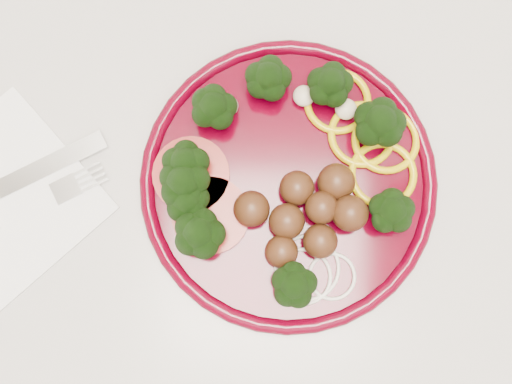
{
  "coord_description": "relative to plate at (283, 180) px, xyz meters",
  "views": [
    {
      "loc": [
        -0.2,
        1.62,
        1.5
      ],
      "look_at": [
        -0.2,
        1.7,
        0.92
      ],
      "focal_mm": 45.0,
      "sensor_mm": 36.0,
      "label": 1
    }
  ],
  "objects": [
    {
      "name": "napkin",
      "position": [
        -0.26,
        -0.02,
        -0.02
      ],
      "size": [
        0.22,
        0.22,
        0.0
      ],
      "primitive_type": "cube",
      "rotation": [
        0.0,
        0.0,
        0.75
      ],
      "color": "white",
      "rests_on": "counter"
    },
    {
      "name": "counter",
      "position": [
        0.17,
        -0.01,
        -0.47
      ],
      "size": [
        2.4,
        0.6,
        0.9
      ],
      "color": "silver",
      "rests_on": "ground"
    },
    {
      "name": "plate",
      "position": [
        0.0,
        0.0,
        0.0
      ],
      "size": [
        0.28,
        0.28,
        0.06
      ],
      "rotation": [
        0.0,
        0.0,
        0.22
      ],
      "color": "#44000E",
      "rests_on": "counter"
    }
  ]
}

